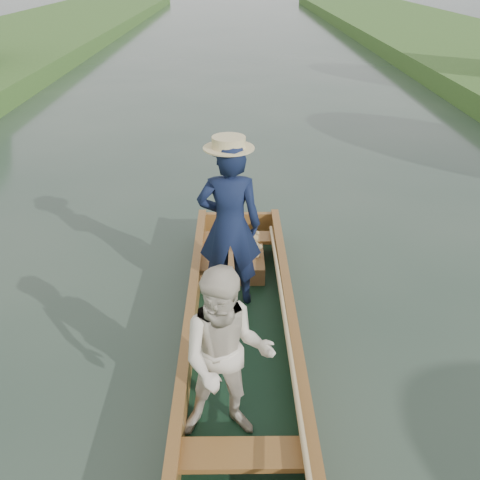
{
  "coord_description": "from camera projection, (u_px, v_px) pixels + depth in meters",
  "views": [
    {
      "loc": [
        -0.05,
        -4.37,
        3.56
      ],
      "look_at": [
        0.0,
        0.6,
        0.95
      ],
      "focal_mm": 40.0,
      "sensor_mm": 36.0,
      "label": 1
    }
  ],
  "objects": [
    {
      "name": "ground",
      "position": [
        241.0,
        348.0,
        5.53
      ],
      "size": [
        120.0,
        120.0,
        0.0
      ],
      "primitive_type": "plane",
      "color": "#283D30",
      "rests_on": "ground"
    },
    {
      "name": "trees_far",
      "position": [
        188.0,
        17.0,
        10.72
      ],
      "size": [
        22.77,
        14.21,
        4.57
      ],
      "color": "#47331E",
      "rests_on": "ground"
    },
    {
      "name": "punt",
      "position": [
        233.0,
        300.0,
        5.24
      ],
      "size": [
        1.12,
        5.0,
        1.99
      ],
      "color": "black",
      "rests_on": "ground"
    }
  ]
}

